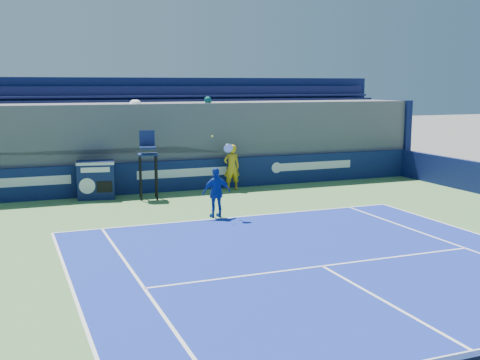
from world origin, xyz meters
name	(u,v)px	position (x,y,z in m)	size (l,w,h in m)	color
ball_person	(232,167)	(1.64, 16.52, 0.91)	(0.65, 0.43, 1.79)	gold
back_hoarding	(187,175)	(0.00, 17.10, 0.60)	(20.40, 0.21, 1.20)	#0D1A4A
match_clock	(96,179)	(-3.57, 16.60, 0.74)	(1.43, 0.94, 1.40)	#0D1845
umpire_chair	(148,157)	(-1.81, 15.90, 1.53)	(0.80, 0.80, 2.48)	black
tennis_player	(216,192)	(-0.54, 12.13, 0.80)	(0.96, 0.42, 2.57)	#1336A1
stadium_seating	(172,139)	(-0.02, 19.15, 1.83)	(21.00, 4.05, 4.40)	#59595E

